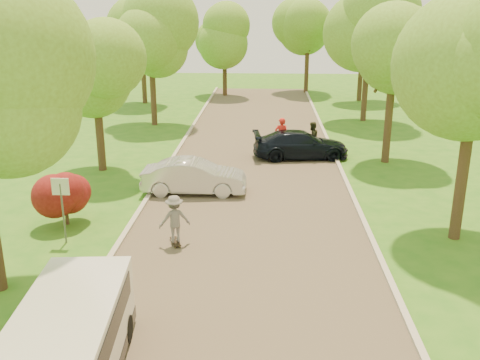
% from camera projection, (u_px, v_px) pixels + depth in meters
% --- Properties ---
extents(ground, '(100.00, 100.00, 0.00)m').
position_uv_depth(ground, '(240.00, 316.00, 13.13)').
color(ground, '#2C6E1A').
rests_on(ground, ground).
extents(road, '(8.00, 60.00, 0.01)m').
position_uv_depth(road, '(250.00, 202.00, 20.73)').
color(road, '#4C4438').
rests_on(road, ground).
extents(curb_left, '(0.18, 60.00, 0.12)m').
position_uv_depth(curb_left, '(147.00, 199.00, 20.90)').
color(curb_left, '#B2AD9E').
rests_on(curb_left, ground).
extents(curb_right, '(0.18, 60.00, 0.12)m').
position_uv_depth(curb_right, '(355.00, 203.00, 20.51)').
color(curb_right, '#B2AD9E').
rests_on(curb_right, ground).
extents(street_sign, '(0.55, 0.06, 2.17)m').
position_uv_depth(street_sign, '(61.00, 197.00, 16.72)').
color(street_sign, '#59595E').
rests_on(street_sign, ground).
extents(red_shrub, '(1.70, 1.70, 1.95)m').
position_uv_depth(red_shrub, '(65.00, 194.00, 18.32)').
color(red_shrub, '#382619').
rests_on(red_shrub, ground).
extents(tree_l_midb, '(4.30, 4.20, 6.62)m').
position_uv_depth(tree_l_midb, '(99.00, 70.00, 23.43)').
color(tree_l_midb, '#382619').
rests_on(tree_l_midb, ground).
extents(tree_l_far, '(4.92, 4.80, 7.79)m').
position_uv_depth(tree_l_far, '(154.00, 37.00, 32.64)').
color(tree_l_far, '#382619').
rests_on(tree_l_far, ground).
extents(tree_r_midb, '(4.51, 4.40, 7.01)m').
position_uv_depth(tree_r_midb, '(398.00, 60.00, 24.60)').
color(tree_r_midb, '#382619').
rests_on(tree_r_midb, ground).
extents(tree_r_far, '(5.33, 5.20, 8.34)m').
position_uv_depth(tree_r_far, '(373.00, 30.00, 33.77)').
color(tree_r_far, '#382619').
rests_on(tree_r_far, ground).
extents(tree_bg_a, '(5.12, 5.00, 7.72)m').
position_uv_depth(tree_bg_a, '(144.00, 33.00, 40.40)').
color(tree_bg_a, '#382619').
rests_on(tree_bg_a, ground).
extents(tree_bg_b, '(5.12, 5.00, 7.95)m').
position_uv_depth(tree_bg_b, '(366.00, 29.00, 41.41)').
color(tree_bg_b, '#382619').
rests_on(tree_bg_b, ground).
extents(tree_bg_c, '(4.92, 4.80, 7.33)m').
position_uv_depth(tree_bg_c, '(227.00, 35.00, 44.00)').
color(tree_bg_c, '#382619').
rests_on(tree_bg_c, ground).
extents(tree_bg_d, '(5.12, 5.00, 7.72)m').
position_uv_depth(tree_bg_d, '(311.00, 30.00, 45.47)').
color(tree_bg_d, '#382619').
rests_on(tree_bg_d, ground).
extents(minivan, '(2.24, 4.86, 1.76)m').
position_uv_depth(minivan, '(68.00, 347.00, 10.38)').
color(minivan, white).
rests_on(minivan, ground).
extents(silver_sedan, '(4.21, 1.49, 1.38)m').
position_uv_depth(silver_sedan, '(194.00, 177.00, 21.58)').
color(silver_sedan, silver).
rests_on(silver_sedan, ground).
extents(dark_sedan, '(4.92, 2.47, 1.37)m').
position_uv_depth(dark_sedan, '(301.00, 145.00, 26.62)').
color(dark_sedan, black).
rests_on(dark_sedan, ground).
extents(longboard, '(0.49, 0.82, 0.09)m').
position_uv_depth(longboard, '(175.00, 242.00, 17.05)').
color(longboard, black).
rests_on(longboard, ground).
extents(skateboarder, '(1.14, 0.90, 1.55)m').
position_uv_depth(skateboarder, '(175.00, 219.00, 16.81)').
color(skateboarder, slate).
rests_on(skateboarder, longboard).
extents(person_striped, '(0.72, 0.51, 1.88)m').
position_uv_depth(person_striped, '(281.00, 136.00, 27.26)').
color(person_striped, red).
rests_on(person_striped, ground).
extents(person_olive, '(1.01, 1.01, 1.65)m').
position_uv_depth(person_olive, '(312.00, 138.00, 27.34)').
color(person_olive, '#2A2D1B').
rests_on(person_olive, ground).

